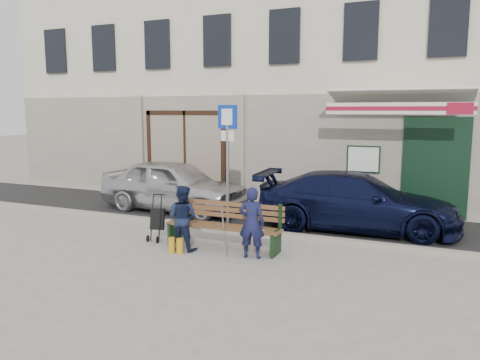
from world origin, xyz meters
The scene contains 11 objects.
ground centered at (0.00, 0.00, 0.00)m, with size 80.00×80.00×0.00m, color #9E9991.
asphalt_lane centered at (0.00, 3.10, 0.01)m, with size 60.00×3.20×0.01m, color #282828.
curb centered at (0.00, 1.50, 0.06)m, with size 60.00×0.18×0.12m, color #9E9384.
building centered at (0.01, 8.45, 4.97)m, with size 20.00×8.27×10.00m.
car_silver centered at (-2.49, 2.97, 0.71)m, with size 1.69×4.20×1.43m, color silver.
car_navy centered at (2.47, 2.85, 0.67)m, with size 1.87×4.60×1.33m, color black.
parking_sign centered at (-0.25, 1.66, 1.95)m, with size 0.53×0.15×2.88m.
bench centered at (0.24, 0.29, 0.46)m, with size 2.40×1.17×0.98m.
man centered at (1.04, -0.05, 0.68)m, with size 0.49×0.32×1.35m, color #16183D.
woman centered at (-0.41, -0.12, 0.65)m, with size 0.63×0.49×1.29m, color #141C37.
stroller centered at (-1.26, 0.27, 0.43)m, with size 0.34×0.44×0.98m.
Camera 1 is at (4.21, -7.96, 2.76)m, focal length 35.00 mm.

